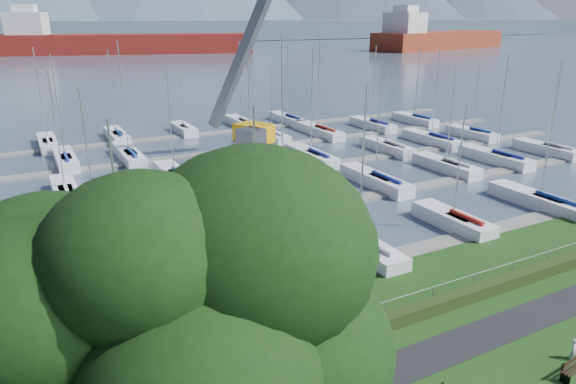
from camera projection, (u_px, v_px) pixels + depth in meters
path at (444, 350)px, 23.04m from camera, size 160.00×2.00×0.04m
water at (43, 49)px, 242.98m from camera, size 800.00×540.00×0.20m
hedge at (407, 315)px, 25.10m from camera, size 80.00×0.70×0.70m
fence at (402, 296)px, 25.16m from camera, size 80.00×0.04×0.04m
foothill at (33, 32)px, 299.41m from camera, size 900.00×80.00×12.00m
docks at (217, 182)px, 47.35m from camera, size 90.00×41.60×0.25m
bench_right at (575, 367)px, 21.31m from camera, size 1.83×0.59×0.85m
person at (574, 348)px, 22.29m from camera, size 0.48×0.42×1.12m
tree at (202, 304)px, 12.43m from camera, size 10.42×8.87×11.90m
crane at (253, 110)px, 51.36m from camera, size 7.79×12.89×22.35m
cargo_ship_mid at (114, 44)px, 212.27m from camera, size 105.52×46.21×21.50m
cargo_ship_east at (436, 40)px, 242.79m from camera, size 84.88×36.54×21.50m
sailboat_fleet at (196, 119)px, 47.21m from camera, size 75.39×49.46×13.64m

